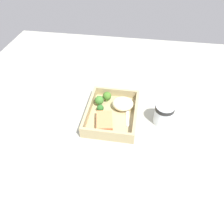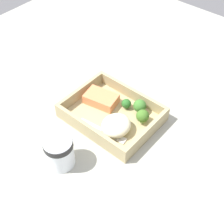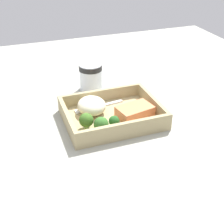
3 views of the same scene
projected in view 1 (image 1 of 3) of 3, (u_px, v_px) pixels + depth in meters
The scene contains 10 objects.
ground_plane at pixel (112, 118), 97.73cm from camera, with size 160.00×160.00×2.00cm, color #9B9C90.
takeout_tray at pixel (112, 115), 96.63cm from camera, with size 27.98×21.76×1.20cm, color tan.
tray_rim at pixel (112, 111), 94.85cm from camera, with size 27.98×21.76×3.97cm.
salmon_fillet at pixel (104, 122), 90.78cm from camera, with size 10.35×6.54×3.18cm, color #EB8050.
mashed_potatoes at pixel (123, 104), 97.66cm from camera, with size 8.48×9.45×4.88cm, color beige.
broccoli_floret_1 at pixel (99, 100), 99.24cm from camera, with size 4.11×4.11×4.68cm.
broccoli_floret_2 at pixel (107, 96), 101.16cm from camera, with size 4.02×4.02×4.83cm.
broccoli_floret_3 at pixel (100, 108), 96.52cm from camera, with size 3.07×3.07×3.43cm.
fork at pixel (127, 111), 97.52cm from camera, with size 15.88×3.66×0.44cm.
paper_cup at pixel (164, 113), 90.92cm from camera, with size 8.02×8.02×9.43cm.
Camera 1 is at (-68.10, -10.89, 68.30)cm, focal length 35.00 mm.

